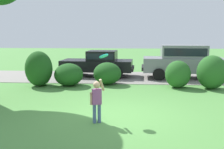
% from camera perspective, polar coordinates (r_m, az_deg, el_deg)
% --- Properties ---
extents(ground_plane, '(80.00, 80.00, 0.00)m').
position_cam_1_polar(ground_plane, '(8.26, 1.42, -8.91)').
color(ground_plane, '#518E42').
extents(driveway_strip, '(28.00, 4.40, 0.02)m').
position_cam_1_polar(driveway_strip, '(15.38, 2.69, -0.59)').
color(driveway_strip, gray).
rests_on(driveway_strip, ground).
extents(shrub_near_tree, '(1.31, 1.40, 1.72)m').
position_cam_1_polar(shrub_near_tree, '(13.20, -15.72, 0.91)').
color(shrub_near_tree, '#1E511C').
rests_on(shrub_near_tree, ground).
extents(shrub_centre_left, '(1.41, 1.55, 1.11)m').
position_cam_1_polar(shrub_centre_left, '(12.97, -9.51, -0.01)').
color(shrub_centre_left, '#1E511C').
rests_on(shrub_centre_left, ground).
extents(shrub_centre, '(1.41, 1.42, 1.12)m').
position_cam_1_polar(shrub_centre, '(13.13, -1.04, 0.24)').
color(shrub_centre, '#1E511C').
rests_on(shrub_centre, ground).
extents(shrub_centre_right, '(1.20, 1.16, 1.30)m').
position_cam_1_polar(shrub_centre_right, '(12.67, 14.29, 0.06)').
color(shrub_centre_right, '#286023').
rests_on(shrub_centre_right, ground).
extents(shrub_far_end, '(1.37, 1.27, 1.57)m').
position_cam_1_polar(shrub_far_end, '(12.86, 21.12, 0.48)').
color(shrub_far_end, '#286023').
rests_on(shrub_far_end, ground).
extents(parked_sedan, '(4.48, 2.26, 1.56)m').
position_cam_1_polar(parked_sedan, '(15.60, -2.94, 2.64)').
color(parked_sedan, black).
rests_on(parked_sedan, ground).
extents(parked_suv, '(4.78, 2.27, 1.92)m').
position_cam_1_polar(parked_suv, '(15.41, 15.36, 3.13)').
color(parked_suv, gray).
rests_on(parked_suv, ground).
extents(child_thrower, '(0.41, 0.35, 1.29)m').
position_cam_1_polar(child_thrower, '(7.38, -3.37, -5.28)').
color(child_thrower, '#4C608C').
rests_on(child_thrower, ground).
extents(frisbee, '(0.30, 0.28, 0.20)m').
position_cam_1_polar(frisbee, '(7.73, -1.82, 4.09)').
color(frisbee, '#1EB7B2').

